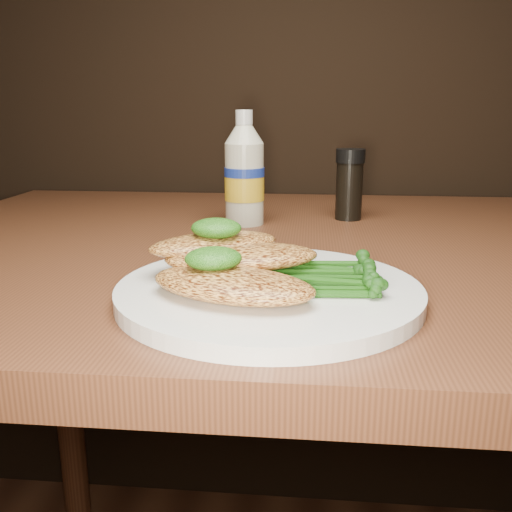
# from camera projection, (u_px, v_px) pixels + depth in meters

# --- Properties ---
(dining_table) EXTENTS (1.20, 0.80, 0.75)m
(dining_table) POSITION_uv_depth(u_px,v_px,m) (318.00, 486.00, 0.84)
(dining_table) COLOR #462515
(dining_table) RESTS_ON floor
(plate) EXTENTS (0.28, 0.28, 0.01)m
(plate) POSITION_uv_depth(u_px,v_px,m) (269.00, 292.00, 0.52)
(plate) COLOR white
(plate) RESTS_ON dining_table
(chicken_front) EXTENTS (0.16, 0.12, 0.02)m
(chicken_front) POSITION_uv_depth(u_px,v_px,m) (232.00, 284.00, 0.48)
(chicken_front) COLOR #F1A84C
(chicken_front) RESTS_ON plate
(chicken_mid) EXTENTS (0.16, 0.11, 0.02)m
(chicken_mid) POSITION_uv_depth(u_px,v_px,m) (242.00, 257.00, 0.53)
(chicken_mid) COLOR #F1A84C
(chicken_mid) RESTS_ON plate
(chicken_back) EXTENTS (0.15, 0.12, 0.02)m
(chicken_back) POSITION_uv_depth(u_px,v_px,m) (214.00, 244.00, 0.55)
(chicken_back) COLOR #F1A84C
(chicken_back) RESTS_ON plate
(pesto_front) EXTENTS (0.06, 0.06, 0.02)m
(pesto_front) POSITION_uv_depth(u_px,v_px,m) (213.00, 258.00, 0.49)
(pesto_front) COLOR #0A3508
(pesto_front) RESTS_ON chicken_front
(pesto_back) EXTENTS (0.06, 0.06, 0.02)m
(pesto_back) POSITION_uv_depth(u_px,v_px,m) (216.00, 228.00, 0.55)
(pesto_back) COLOR #0A3508
(pesto_back) RESTS_ON chicken_back
(broccolini_bundle) EXTENTS (0.16, 0.15, 0.02)m
(broccolini_bundle) POSITION_uv_depth(u_px,v_px,m) (320.00, 273.00, 0.52)
(broccolini_bundle) COLOR #1B4D10
(broccolini_bundle) RESTS_ON plate
(mayo_bottle) EXTENTS (0.06, 0.06, 0.17)m
(mayo_bottle) POSITION_uv_depth(u_px,v_px,m) (244.00, 168.00, 0.83)
(mayo_bottle) COLOR beige
(mayo_bottle) RESTS_ON dining_table
(pepper_grinder) EXTENTS (0.06, 0.06, 0.11)m
(pepper_grinder) POSITION_uv_depth(u_px,v_px,m) (349.00, 185.00, 0.87)
(pepper_grinder) COLOR black
(pepper_grinder) RESTS_ON dining_table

